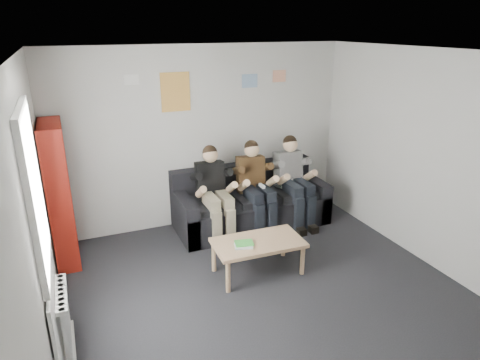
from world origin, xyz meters
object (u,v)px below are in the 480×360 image
(sofa, at_px, (250,204))
(person_right, at_px, (294,181))
(coffee_table, at_px, (258,245))
(person_middle, at_px, (256,187))
(person_left, at_px, (215,194))
(bookshelf, at_px, (60,194))

(sofa, xyz_separation_m, person_right, (0.65, -0.21, 0.36))
(coffee_table, distance_m, person_middle, 1.26)
(person_middle, distance_m, person_right, 0.65)
(coffee_table, xyz_separation_m, person_middle, (0.49, 1.12, 0.29))
(person_left, bearing_deg, bookshelf, 179.50)
(sofa, bearing_deg, person_middle, -90.00)
(coffee_table, bearing_deg, person_middle, 66.44)
(coffee_table, xyz_separation_m, person_left, (-0.16, 1.12, 0.29))
(sofa, height_order, person_right, person_right)
(sofa, bearing_deg, coffee_table, -110.22)
(coffee_table, height_order, person_right, person_right)
(bookshelf, relative_size, person_left, 1.37)
(bookshelf, distance_m, coffee_table, 2.60)
(person_middle, bearing_deg, bookshelf, -174.72)
(sofa, distance_m, bookshelf, 2.74)
(bookshelf, relative_size, coffee_table, 1.68)
(person_left, bearing_deg, sofa, 22.24)
(person_middle, height_order, person_right, person_right)
(sofa, distance_m, person_left, 0.77)
(person_middle, bearing_deg, sofa, 99.14)
(bookshelf, xyz_separation_m, person_right, (3.32, -0.18, -0.24))
(sofa, bearing_deg, bookshelf, -179.44)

